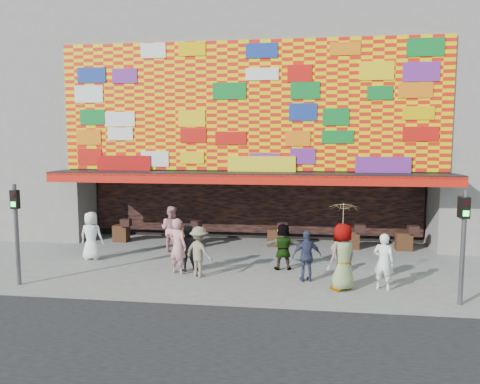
{
  "coord_description": "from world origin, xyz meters",
  "views": [
    {
      "loc": [
        2.13,
        -13.95,
        4.27
      ],
      "look_at": [
        -0.07,
        2.0,
        2.47
      ],
      "focal_mm": 35.0,
      "sensor_mm": 36.0,
      "label": 1
    }
  ],
  "objects_px": {
    "signal_left": "(16,223)",
    "ped_e": "(307,256)",
    "ped_a": "(91,236)",
    "ped_b": "(178,246)",
    "ped_c": "(187,248)",
    "ped_d": "(199,252)",
    "signal_right": "(464,234)",
    "parasol": "(344,217)",
    "ped_g": "(343,257)",
    "ped_i": "(171,229)",
    "ped_h": "(384,262)",
    "ped_f": "(283,246)"
  },
  "relations": [
    {
      "from": "signal_right",
      "to": "ped_i",
      "type": "relative_size",
      "value": 1.7
    },
    {
      "from": "signal_left",
      "to": "ped_g",
      "type": "height_order",
      "value": "signal_left"
    },
    {
      "from": "ped_i",
      "to": "ped_b",
      "type": "bearing_deg",
      "value": 124.2
    },
    {
      "from": "ped_b",
      "to": "parasol",
      "type": "relative_size",
      "value": 1.01
    },
    {
      "from": "ped_g",
      "to": "ped_i",
      "type": "distance_m",
      "value": 7.24
    },
    {
      "from": "ped_a",
      "to": "ped_b",
      "type": "bearing_deg",
      "value": 161.57
    },
    {
      "from": "signal_right",
      "to": "ped_b",
      "type": "height_order",
      "value": "signal_right"
    },
    {
      "from": "ped_f",
      "to": "ped_i",
      "type": "distance_m",
      "value": 4.78
    },
    {
      "from": "ped_i",
      "to": "ped_e",
      "type": "bearing_deg",
      "value": 162.63
    },
    {
      "from": "ped_c",
      "to": "ped_d",
      "type": "bearing_deg",
      "value": 121.53
    },
    {
      "from": "signal_right",
      "to": "parasol",
      "type": "xyz_separation_m",
      "value": [
        -2.96,
        0.83,
        0.25
      ]
    },
    {
      "from": "ped_c",
      "to": "ped_i",
      "type": "xyz_separation_m",
      "value": [
        -1.26,
        2.52,
        0.12
      ]
    },
    {
      "from": "ped_f",
      "to": "parasol",
      "type": "height_order",
      "value": "parasol"
    },
    {
      "from": "parasol",
      "to": "signal_left",
      "type": "bearing_deg",
      "value": -174.95
    },
    {
      "from": "ped_f",
      "to": "ped_i",
      "type": "xyz_separation_m",
      "value": [
        -4.37,
        1.94,
        0.11
      ]
    },
    {
      "from": "signal_right",
      "to": "ped_b",
      "type": "xyz_separation_m",
      "value": [
        -8.05,
        1.79,
        -0.96
      ]
    },
    {
      "from": "ped_h",
      "to": "ped_a",
      "type": "bearing_deg",
      "value": 11.52
    },
    {
      "from": "ped_b",
      "to": "ped_c",
      "type": "distance_m",
      "value": 0.43
    },
    {
      "from": "ped_i",
      "to": "parasol",
      "type": "distance_m",
      "value": 7.34
    },
    {
      "from": "ped_f",
      "to": "parasol",
      "type": "xyz_separation_m",
      "value": [
        1.77,
        -1.89,
        1.33
      ]
    },
    {
      "from": "ped_h",
      "to": "ped_i",
      "type": "height_order",
      "value": "ped_i"
    },
    {
      "from": "signal_right",
      "to": "ped_a",
      "type": "distance_m",
      "value": 12.03
    },
    {
      "from": "ped_g",
      "to": "ped_h",
      "type": "bearing_deg",
      "value": 148.33
    },
    {
      "from": "signal_right",
      "to": "ped_f",
      "type": "height_order",
      "value": "signal_right"
    },
    {
      "from": "signal_right",
      "to": "parasol",
      "type": "relative_size",
      "value": 1.7
    },
    {
      "from": "ped_f",
      "to": "ped_i",
      "type": "height_order",
      "value": "ped_i"
    },
    {
      "from": "signal_right",
      "to": "ped_d",
      "type": "bearing_deg",
      "value": 167.97
    },
    {
      "from": "ped_e",
      "to": "ped_a",
      "type": "bearing_deg",
      "value": -26.86
    },
    {
      "from": "signal_right",
      "to": "ped_d",
      "type": "relative_size",
      "value": 1.89
    },
    {
      "from": "ped_i",
      "to": "ped_h",
      "type": "bearing_deg",
      "value": 167.65
    },
    {
      "from": "ped_b",
      "to": "ped_e",
      "type": "height_order",
      "value": "ped_b"
    },
    {
      "from": "signal_right",
      "to": "ped_d",
      "type": "xyz_separation_m",
      "value": [
        -7.29,
        1.55,
        -1.07
      ]
    },
    {
      "from": "ped_c",
      "to": "ped_f",
      "type": "height_order",
      "value": "ped_f"
    },
    {
      "from": "ped_f",
      "to": "ped_a",
      "type": "bearing_deg",
      "value": -12.58
    },
    {
      "from": "ped_h",
      "to": "ped_g",
      "type": "bearing_deg",
      "value": 32.78
    },
    {
      "from": "ped_c",
      "to": "signal_left",
      "type": "bearing_deg",
      "value": 13.85
    },
    {
      "from": "ped_f",
      "to": "ped_h",
      "type": "height_order",
      "value": "ped_h"
    },
    {
      "from": "ped_f",
      "to": "signal_right",
      "type": "bearing_deg",
      "value": 140.58
    },
    {
      "from": "ped_d",
      "to": "ped_g",
      "type": "xyz_separation_m",
      "value": [
        4.34,
        -0.72,
        0.17
      ]
    },
    {
      "from": "signal_left",
      "to": "ped_i",
      "type": "bearing_deg",
      "value": 54.68
    },
    {
      "from": "ped_b",
      "to": "ped_g",
      "type": "distance_m",
      "value": 5.18
    },
    {
      "from": "ped_g",
      "to": "signal_left",
      "type": "bearing_deg",
      "value": -35.98
    },
    {
      "from": "signal_left",
      "to": "ped_h",
      "type": "bearing_deg",
      "value": 5.52
    },
    {
      "from": "ped_a",
      "to": "ped_b",
      "type": "height_order",
      "value": "ped_b"
    },
    {
      "from": "signal_left",
      "to": "ped_d",
      "type": "xyz_separation_m",
      "value": [
        5.11,
        1.55,
        -1.07
      ]
    },
    {
      "from": "signal_left",
      "to": "ped_b",
      "type": "xyz_separation_m",
      "value": [
        4.35,
        1.79,
        -0.96
      ]
    },
    {
      "from": "ped_a",
      "to": "ped_g",
      "type": "distance_m",
      "value": 8.92
    },
    {
      "from": "signal_left",
      "to": "parasol",
      "type": "bearing_deg",
      "value": 5.05
    },
    {
      "from": "signal_left",
      "to": "ped_b",
      "type": "height_order",
      "value": "signal_left"
    },
    {
      "from": "signal_left",
      "to": "ped_e",
      "type": "bearing_deg",
      "value": 10.19
    }
  ]
}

